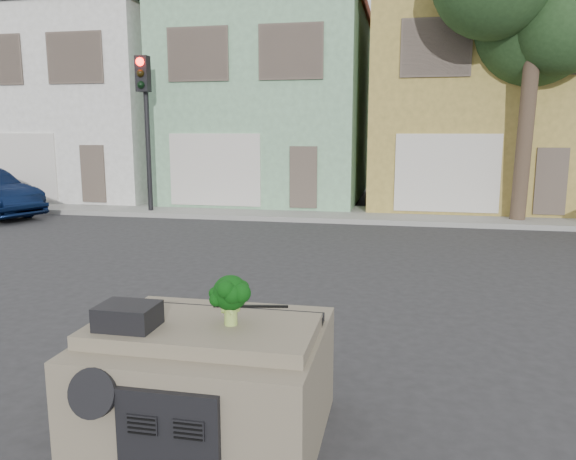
% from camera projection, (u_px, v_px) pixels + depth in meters
% --- Properties ---
extents(ground_plane, '(120.00, 120.00, 0.00)m').
position_uv_depth(ground_plane, '(281.00, 326.00, 8.01)').
color(ground_plane, '#303033').
rests_on(ground_plane, ground).
extents(sidewalk, '(40.00, 3.00, 0.15)m').
position_uv_depth(sidewalk, '(350.00, 214.00, 18.12)').
color(sidewalk, gray).
rests_on(sidewalk, ground).
extents(townhouse_white, '(7.20, 8.20, 7.55)m').
position_uv_depth(townhouse_white, '(98.00, 106.00, 23.51)').
color(townhouse_white, silver).
rests_on(townhouse_white, ground).
extents(townhouse_mint, '(7.20, 8.20, 7.55)m').
position_uv_depth(townhouse_mint, '(272.00, 104.00, 22.02)').
color(townhouse_mint, '#82B68C').
rests_on(townhouse_mint, ground).
extents(townhouse_tan, '(7.20, 8.20, 7.55)m').
position_uv_depth(townhouse_tan, '(472.00, 102.00, 20.54)').
color(townhouse_tan, '#AC9445').
rests_on(townhouse_tan, ground).
extents(traffic_signal, '(0.40, 0.40, 5.10)m').
position_uv_depth(traffic_signal, '(146.00, 137.00, 18.01)').
color(traffic_signal, black).
rests_on(traffic_signal, ground).
extents(tree_near, '(4.40, 4.00, 8.50)m').
position_uv_depth(tree_near, '(529.00, 76.00, 15.73)').
color(tree_near, '#24411F').
rests_on(tree_near, ground).
extents(car_dashboard, '(2.00, 1.80, 1.12)m').
position_uv_depth(car_dashboard, '(210.00, 378.00, 5.01)').
color(car_dashboard, '#776C58').
rests_on(car_dashboard, ground).
extents(instrument_hump, '(0.48, 0.38, 0.20)m').
position_uv_depth(instrument_hump, '(128.00, 316.00, 4.68)').
color(instrument_hump, black).
rests_on(instrument_hump, car_dashboard).
extents(wiper_arm, '(0.69, 0.15, 0.02)m').
position_uv_depth(wiper_arm, '(251.00, 306.00, 5.23)').
color(wiper_arm, black).
rests_on(wiper_arm, car_dashboard).
extents(broccoli, '(0.41, 0.41, 0.44)m').
position_uv_depth(broccoli, '(230.00, 300.00, 4.72)').
color(broccoli, black).
rests_on(broccoli, car_dashboard).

